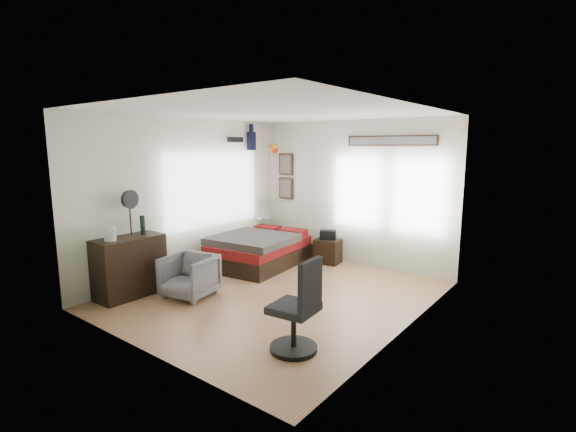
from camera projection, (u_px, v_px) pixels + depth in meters
name	position (u px, v px, depth m)	size (l,w,h in m)	color
ground_plane	(277.00, 295.00, 6.32)	(4.00, 4.50, 0.01)	#966944
room_shell	(281.00, 188.00, 6.24)	(4.02, 4.52, 2.71)	beige
wall_decor	(296.00, 153.00, 8.16)	(3.55, 1.32, 1.44)	#3E2918
bed	(259.00, 250.00, 7.88)	(1.49, 1.99, 0.59)	black
dresser	(130.00, 266.00, 6.23)	(0.48, 1.00, 0.90)	black
armchair	(189.00, 276.00, 6.20)	(0.68, 0.70, 0.64)	slate
nightstand	(328.00, 251.00, 8.01)	(0.47, 0.37, 0.47)	black
task_chair	(298.00, 314.00, 4.50)	(0.53, 0.53, 1.06)	black
kettle	(110.00, 233.00, 5.90)	(0.19, 0.17, 0.22)	silver
bottle	(143.00, 225.00, 6.32)	(0.07, 0.07, 0.29)	black
stand_fan	(130.00, 200.00, 6.19)	(0.12, 0.28, 0.69)	black
black_bag	(328.00, 235.00, 7.95)	(0.30, 0.19, 0.17)	black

